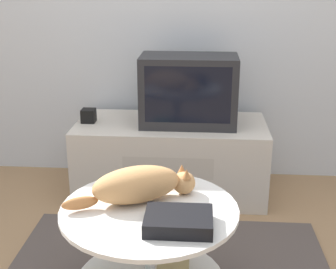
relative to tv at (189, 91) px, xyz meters
name	(u,v)px	position (x,y,z in m)	size (l,w,h in m)	color
tv_stand	(171,158)	(-0.11, 0.02, -0.46)	(1.21, 0.56, 0.48)	beige
tv	(189,91)	(0.00, 0.00, 0.00)	(0.59, 0.32, 0.43)	#232326
speaker	(89,116)	(-0.64, 0.00, -0.17)	(0.09, 0.09, 0.09)	black
coffee_table	(149,246)	(-0.12, -1.18, -0.36)	(0.71, 0.71, 0.49)	#B2B2B7
dvd_box	(179,221)	(0.01, -1.31, -0.16)	(0.25, 0.19, 0.05)	black
cat	(140,185)	(-0.16, -1.11, -0.12)	(0.52, 0.30, 0.15)	tan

